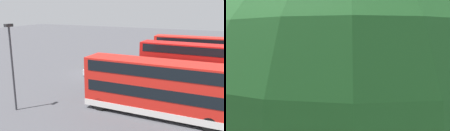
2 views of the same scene
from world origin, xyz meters
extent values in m
plane|color=#47474C|center=(0.00, 0.00, 0.00)|extent=(140.00, 140.00, 0.00)
cube|color=red|center=(-8.88, 11.22, 2.45)|extent=(2.98, 10.74, 4.20)
cube|color=silver|center=(-8.88, 11.22, 0.62)|extent=(3.02, 10.78, 0.55)
cube|color=black|center=(-8.88, 11.22, 2.25)|extent=(3.01, 9.94, 0.90)
cube|color=black|center=(-8.88, 11.22, 3.95)|extent=(3.01, 9.94, 0.90)
cube|color=black|center=(-8.67, 5.87, 2.25)|extent=(2.25, 0.15, 1.10)
cylinder|color=black|center=(-7.60, 7.35, 0.55)|extent=(0.34, 1.11, 1.10)
cylinder|color=black|center=(-9.85, 7.26, 0.55)|extent=(0.34, 1.11, 1.10)
cylinder|color=black|center=(-7.92, 15.19, 0.55)|extent=(0.34, 1.11, 1.10)
cylinder|color=black|center=(-10.17, 15.10, 0.55)|extent=(0.34, 1.11, 1.10)
cube|color=red|center=(-5.47, 11.48, 1.65)|extent=(2.56, 10.85, 2.60)
cube|color=silver|center=(-5.47, 11.48, 0.62)|extent=(2.60, 10.89, 0.55)
cube|color=black|center=(-5.47, 11.48, 2.25)|extent=(2.62, 10.05, 0.90)
cube|color=black|center=(-5.47, 6.02, 2.25)|extent=(2.25, 0.06, 1.10)
cylinder|color=black|center=(-4.35, 7.45, 0.55)|extent=(0.30, 1.10, 1.10)
cylinder|color=black|center=(-6.60, 7.45, 0.55)|extent=(0.30, 1.10, 1.10)
cylinder|color=black|center=(-4.34, 15.50, 0.55)|extent=(0.30, 1.10, 1.10)
cylinder|color=black|center=(-6.59, 15.50, 0.55)|extent=(0.30, 1.10, 1.10)
cube|color=#B71411|center=(-1.75, 11.74, 2.45)|extent=(2.73, 10.96, 4.20)
cube|color=silver|center=(-1.75, 11.74, 0.62)|extent=(2.77, 11.00, 0.55)
cube|color=black|center=(-1.75, 11.74, 2.25)|extent=(2.78, 10.16, 0.90)
cube|color=black|center=(-1.75, 11.74, 3.95)|extent=(2.78, 10.16, 0.90)
cube|color=black|center=(-1.85, 6.25, 2.25)|extent=(2.25, 0.10, 1.10)
cylinder|color=black|center=(-0.70, 7.66, 0.55)|extent=(0.32, 1.10, 1.10)
cylinder|color=black|center=(-2.95, 7.70, 0.55)|extent=(0.32, 1.10, 1.10)
cylinder|color=black|center=(-0.56, 15.78, 0.55)|extent=(0.32, 1.10, 1.10)
cylinder|color=black|center=(-2.81, 15.81, 0.55)|extent=(0.32, 1.10, 1.10)
cube|color=red|center=(1.76, 11.97, 1.65)|extent=(2.98, 10.81, 2.60)
cube|color=silver|center=(1.76, 11.97, 0.62)|extent=(3.02, 10.85, 0.55)
cube|color=black|center=(1.76, 11.97, 2.25)|extent=(3.01, 10.01, 0.90)
cube|color=black|center=(1.97, 6.59, 2.25)|extent=(2.25, 0.15, 1.10)
cylinder|color=black|center=(3.04, 8.06, 0.55)|extent=(0.34, 1.11, 1.10)
cylinder|color=black|center=(0.79, 7.97, 0.55)|extent=(0.34, 1.11, 1.10)
cylinder|color=black|center=(2.72, 15.97, 0.55)|extent=(0.34, 1.11, 1.10)
cylinder|color=black|center=(0.47, 15.88, 0.55)|extent=(0.34, 1.11, 1.10)
cube|color=#B71411|center=(5.32, 11.27, 1.65)|extent=(2.75, 10.69, 2.60)
cube|color=silver|center=(5.32, 11.27, 0.62)|extent=(2.79, 10.73, 0.55)
cube|color=black|center=(5.32, 11.27, 2.25)|extent=(2.79, 9.89, 0.90)
cube|color=black|center=(5.42, 5.92, 2.25)|extent=(2.25, 0.10, 1.10)
cylinder|color=black|center=(6.52, 7.37, 0.55)|extent=(0.32, 1.11, 1.10)
cylinder|color=black|center=(4.27, 7.33, 0.55)|extent=(0.32, 1.11, 1.10)
cylinder|color=black|center=(4.12, 15.17, 0.55)|extent=(0.32, 1.11, 1.10)
cube|color=red|center=(8.89, 11.01, 2.45)|extent=(2.64, 11.65, 4.20)
cube|color=silver|center=(8.89, 11.01, 0.62)|extent=(2.68, 11.69, 0.55)
cube|color=black|center=(8.89, 11.01, 2.25)|extent=(2.69, 10.85, 0.90)
cube|color=black|center=(8.89, 11.01, 3.95)|extent=(2.69, 10.85, 0.90)
cube|color=black|center=(8.94, 5.17, 2.25)|extent=(2.25, 0.08, 1.10)
cylinder|color=black|center=(10.05, 6.60, 0.55)|extent=(0.31, 1.10, 1.10)
cylinder|color=black|center=(7.80, 6.59, 0.55)|extent=(0.31, 1.10, 1.10)
cube|color=silver|center=(15.64, -5.58, 0.53)|extent=(4.78, 3.61, 0.70)
cube|color=black|center=(15.46, -5.67, 1.15)|extent=(3.12, 2.67, 0.55)
cylinder|color=black|center=(16.72, -4.13, 0.32)|extent=(0.67, 0.49, 0.64)
cylinder|color=black|center=(17.44, -5.56, 0.32)|extent=(0.67, 0.49, 0.64)
cylinder|color=black|center=(13.83, -5.59, 0.32)|extent=(0.67, 0.49, 0.64)
cylinder|color=black|center=(14.55, -7.02, 0.32)|extent=(0.67, 0.49, 0.64)
cube|color=silver|center=(-0.26, 0.51, 0.53)|extent=(4.06, 1.92, 0.70)
cube|color=black|center=(-0.06, 0.50, 1.15)|extent=(2.46, 1.71, 0.55)
cylinder|color=black|center=(-1.69, -0.25, 0.32)|extent=(0.65, 0.24, 0.64)
cylinder|color=black|center=(-1.64, 1.35, 0.32)|extent=(0.65, 0.24, 0.64)
cylinder|color=black|center=(1.12, -0.34, 0.32)|extent=(0.65, 0.24, 0.64)
cylinder|color=black|center=(1.17, 1.26, 0.32)|extent=(0.65, 0.24, 0.64)
cylinder|color=#38383D|center=(13.20, 0.08, 3.55)|extent=(0.16, 0.16, 7.10)
cube|color=#262628|center=(13.20, 0.08, 7.25)|extent=(0.70, 0.30, 0.24)
cylinder|color=yellow|center=(-3.40, -2.78, 0.47)|extent=(0.60, 0.60, 0.95)
sphere|color=#236028|center=(-8.31, 26.65, 4.30)|extent=(3.91, 3.91, 3.91)
sphere|color=#387A2D|center=(-10.28, 21.85, 3.57)|extent=(3.37, 3.37, 3.37)
camera|label=1|loc=(27.81, 16.48, 8.78)|focal=40.43mm
camera|label=2|loc=(-9.01, 29.47, 5.12)|focal=32.56mm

